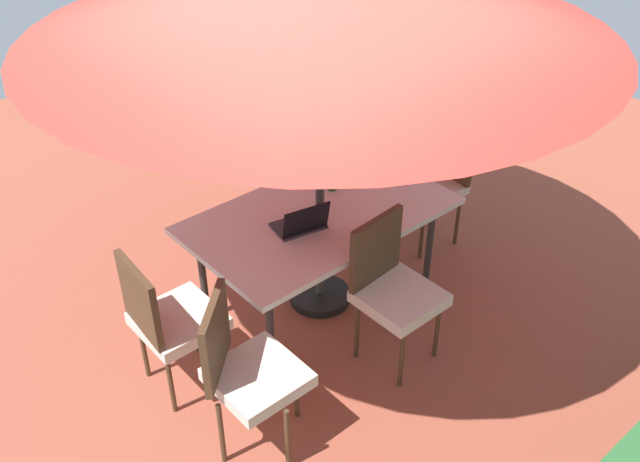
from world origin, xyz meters
TOP-DOWN VIEW (x-y plane):
  - ground_plane at (0.00, 0.00)m, footprint 10.00×10.00m
  - dining_table at (0.00, 0.00)m, footprint 1.74×1.04m
  - chair_northeast at (1.11, 0.66)m, footprint 0.59×0.59m
  - chair_southwest at (-1.15, -0.71)m, footprint 0.58×0.59m
  - chair_east at (1.21, 0.04)m, footprint 0.47×0.46m
  - chair_north at (0.01, 0.69)m, footprint 0.47×0.48m
  - chair_west at (-1.18, -0.00)m, footprint 0.49×0.48m
  - laptop at (0.22, 0.07)m, footprint 0.36×0.30m
  - cup at (-0.26, -0.17)m, footprint 0.07×0.07m

SIDE VIEW (x-z plane):
  - ground_plane at x=0.00m, z-range -0.02..0.00m
  - chair_northeast at x=1.11m, z-range 0.06..1.04m
  - chair_southwest at x=-1.15m, z-range 0.06..1.04m
  - chair_east at x=1.21m, z-range 0.06..1.04m
  - chair_north at x=0.01m, z-range 0.06..1.04m
  - chair_west at x=-1.18m, z-range 0.06..1.04m
  - dining_table at x=0.00m, z-range 0.32..1.06m
  - cup at x=-0.26m, z-range 0.74..0.83m
  - laptop at x=0.22m, z-range 0.68..0.90m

